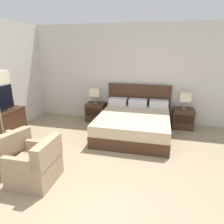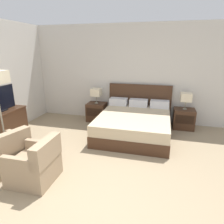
# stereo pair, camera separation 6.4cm
# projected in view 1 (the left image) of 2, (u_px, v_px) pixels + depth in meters

# --- Properties ---
(ground_plane) EXTENTS (11.08, 11.08, 0.00)m
(ground_plane) POSITION_uv_depth(u_px,v_px,m) (87.00, 206.00, 2.79)
(ground_plane) COLOR #998466
(wall_back) EXTENTS (7.00, 0.06, 2.79)m
(wall_back) POSITION_uv_depth(u_px,v_px,m) (130.00, 74.00, 5.82)
(wall_back) COLOR beige
(wall_back) RESTS_ON ground
(bed) EXTENTS (1.81, 2.06, 1.13)m
(bed) POSITION_uv_depth(u_px,v_px,m) (134.00, 123.00, 5.12)
(bed) COLOR #422819
(bed) RESTS_ON ground
(nightstand_left) EXTENTS (0.55, 0.47, 0.54)m
(nightstand_left) POSITION_uv_depth(u_px,v_px,m) (96.00, 112.00, 6.07)
(nightstand_left) COLOR #422819
(nightstand_left) RESTS_ON ground
(nightstand_right) EXTENTS (0.55, 0.47, 0.54)m
(nightstand_right) POSITION_uv_depth(u_px,v_px,m) (183.00, 118.00, 5.51)
(nightstand_right) COLOR #422819
(nightstand_right) RESTS_ON ground
(table_lamp_left) EXTENTS (0.28, 0.28, 0.45)m
(table_lamp_left) POSITION_uv_depth(u_px,v_px,m) (95.00, 92.00, 5.89)
(table_lamp_left) COLOR gray
(table_lamp_left) RESTS_ON nightstand_left
(table_lamp_right) EXTENTS (0.28, 0.28, 0.45)m
(table_lamp_right) POSITION_uv_depth(u_px,v_px,m) (185.00, 97.00, 5.33)
(table_lamp_right) COLOR gray
(table_lamp_right) RESTS_ON nightstand_right
(armchair_by_window) EXTENTS (0.85, 0.85, 0.76)m
(armchair_by_window) POSITION_uv_depth(u_px,v_px,m) (6.00, 155.00, 3.59)
(armchair_by_window) COLOR #9E8466
(armchair_by_window) RESTS_ON ground
(armchair_companion) EXTENTS (0.70, 0.69, 0.76)m
(armchair_companion) POSITION_uv_depth(u_px,v_px,m) (37.00, 166.00, 3.25)
(armchair_companion) COLOR #9E8466
(armchair_companion) RESTS_ON ground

